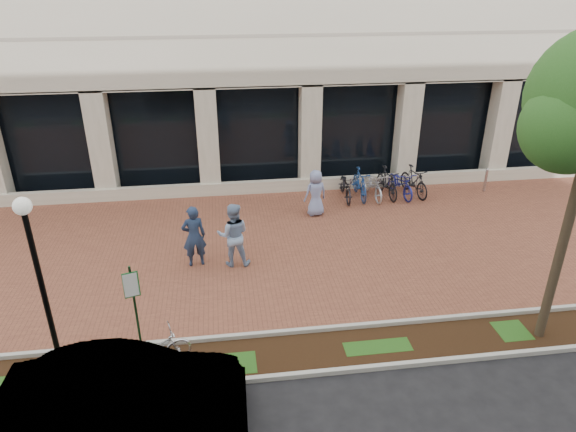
{
  "coord_description": "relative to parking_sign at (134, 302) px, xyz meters",
  "views": [
    {
      "loc": [
        -1.53,
        -14.53,
        8.05
      ],
      "look_at": [
        0.35,
        -0.8,
        1.43
      ],
      "focal_mm": 32.0,
      "sensor_mm": 36.0,
      "label": 1
    }
  ],
  "objects": [
    {
      "name": "pedestrian_right",
      "position": [
        5.35,
        7.06,
        -0.7
      ],
      "size": [
        0.95,
        0.75,
        1.71
      ],
      "primitive_type": "imported",
      "rotation": [
        0.0,
        0.0,
        3.41
      ],
      "color": "#7E8CBC",
      "rests_on": "ground"
    },
    {
      "name": "planting_strip",
      "position": [
        3.59,
        -0.36,
        -1.55
      ],
      "size": [
        40.0,
        1.5,
        0.01
      ],
      "primitive_type": "cube",
      "color": "black",
      "rests_on": "ground"
    },
    {
      "name": "lamppost",
      "position": [
        -1.79,
        -0.05,
        0.8
      ],
      "size": [
        0.36,
        0.36,
        4.16
      ],
      "color": "black",
      "rests_on": "ground"
    },
    {
      "name": "pedestrian_left",
      "position": [
        1.12,
        4.05,
        -0.58
      ],
      "size": [
        0.77,
        0.57,
        1.94
      ],
      "primitive_type": "imported",
      "rotation": [
        0.0,
        0.0,
        3.3
      ],
      "color": "navy",
      "rests_on": "ground"
    },
    {
      "name": "parking_sign",
      "position": [
        0.0,
        0.0,
        0.0
      ],
      "size": [
        0.34,
        0.07,
        2.44
      ],
      "rotation": [
        0.0,
        0.0,
        0.3
      ],
      "color": "#153B1C",
      "rests_on": "ground"
    },
    {
      "name": "pedestrian_mid",
      "position": [
        2.28,
        3.94,
        -0.56
      ],
      "size": [
        1.02,
        0.82,
        1.99
      ],
      "primitive_type": "imported",
      "rotation": [
        0.0,
        0.0,
        3.07
      ],
      "color": "#86A1C7",
      "rests_on": "ground"
    },
    {
      "name": "curb_street_side",
      "position": [
        3.59,
        -1.11,
        -1.49
      ],
      "size": [
        40.0,
        0.12,
        0.12
      ],
      "primitive_type": "cube",
      "color": "#B1B0A7",
      "rests_on": "ground"
    },
    {
      "name": "bike_rack_cluster",
      "position": [
        8.15,
        8.36,
        -1.0
      ],
      "size": [
        3.62,
        2.07,
        1.16
      ],
      "rotation": [
        0.0,
        0.0,
        0.05
      ],
      "color": "black",
      "rests_on": "ground"
    },
    {
      "name": "ground",
      "position": [
        3.59,
        4.89,
        -1.55
      ],
      "size": [
        120.0,
        120.0,
        0.0
      ],
      "primitive_type": "plane",
      "color": "black",
      "rests_on": "ground"
    },
    {
      "name": "sedan_near_curb",
      "position": [
        -0.02,
        -1.96,
        -0.79
      ],
      "size": [
        4.64,
        1.72,
        1.52
      ],
      "primitive_type": "imported",
      "rotation": [
        0.0,
        0.0,
        1.55
      ],
      "color": "#B4B3B8",
      "rests_on": "ground"
    },
    {
      "name": "bollard",
      "position": [
        12.51,
        8.28,
        -1.04
      ],
      "size": [
        0.12,
        0.12,
        1.0
      ],
      "color": "#AFAEB3",
      "rests_on": "ground"
    },
    {
      "name": "brick_plaza",
      "position": [
        3.59,
        4.89,
        -1.55
      ],
      "size": [
        40.0,
        9.0,
        0.01
      ],
      "primitive_type": "cube",
      "color": "brown",
      "rests_on": "ground"
    },
    {
      "name": "locked_bicycle",
      "position": [
        0.29,
        -0.39,
        -1.08
      ],
      "size": [
        1.9,
        1.17,
        0.94
      ],
      "primitive_type": "imported",
      "rotation": [
        0.0,
        0.0,
        1.9
      ],
      "color": "silver",
      "rests_on": "ground"
    },
    {
      "name": "curb_plaza_side",
      "position": [
        3.59,
        0.39,
        -1.49
      ],
      "size": [
        40.0,
        0.12,
        0.12
      ],
      "primitive_type": "cube",
      "color": "#B1B0A7",
      "rests_on": "ground"
    }
  ]
}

